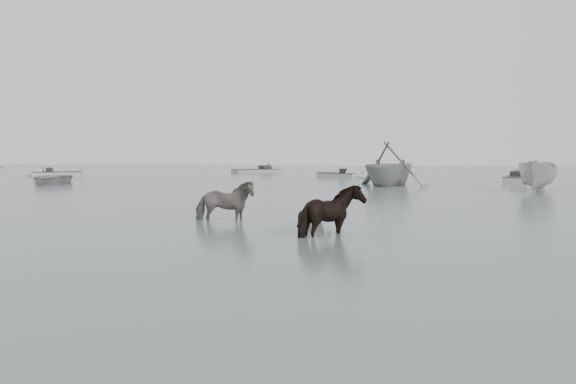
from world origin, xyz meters
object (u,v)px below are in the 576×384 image
at_px(pony_dark, 333,204).
at_px(pony_black, 315,205).
at_px(rowboat_lead, 52,176).
at_px(pony_pinto, 225,196).

relative_size(pony_dark, pony_black, 1.51).
bearing_deg(rowboat_lead, pony_black, -56.55).
height_order(pony_dark, pony_black, pony_dark).
bearing_deg(pony_pinto, pony_black, -101.22).
height_order(pony_black, rowboat_lead, pony_black).
height_order(pony_pinto, pony_dark, pony_dark).
relative_size(pony_black, rowboat_lead, 0.22).
relative_size(pony_dark, rowboat_lead, 0.33).
relative_size(pony_pinto, pony_black, 1.73).
bearing_deg(pony_black, rowboat_lead, 49.63).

